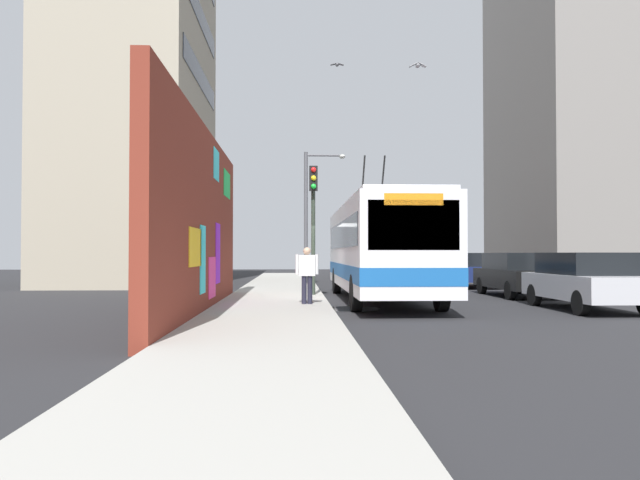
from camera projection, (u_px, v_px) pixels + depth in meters
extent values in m
plane|color=#232326|center=(324.00, 300.00, 20.41)|extent=(80.00, 80.00, 0.00)
cube|color=#9E9B93|center=(276.00, 298.00, 20.35)|extent=(48.00, 3.20, 0.15)
cube|color=maroon|center=(202.00, 222.00, 15.72)|extent=(12.77, 0.30, 4.74)
cube|color=#33D8E5|center=(203.00, 259.00, 14.77)|extent=(0.84, 0.02, 1.64)
cube|color=#8C19D8|center=(218.00, 253.00, 17.69)|extent=(0.94, 0.02, 1.72)
cube|color=yellow|center=(195.00, 247.00, 13.66)|extent=(1.62, 0.02, 0.86)
cube|color=#33D8E5|center=(216.00, 165.00, 17.33)|extent=(1.13, 0.02, 0.86)
cube|color=#F2338C|center=(212.00, 277.00, 16.46)|extent=(1.32, 0.02, 1.09)
cube|color=green|center=(227.00, 184.00, 20.05)|extent=(1.79, 0.02, 0.84)
cube|color=#9E937F|center=(138.00, 90.00, 32.23)|extent=(12.23, 6.52, 20.22)
cube|color=black|center=(200.00, 199.00, 32.24)|extent=(10.40, 0.04, 1.10)
cube|color=black|center=(201.00, 138.00, 32.31)|extent=(10.40, 0.04, 1.10)
cube|color=black|center=(201.00, 78.00, 32.38)|extent=(10.40, 0.04, 1.10)
cube|color=black|center=(201.00, 18.00, 32.45)|extent=(10.40, 0.04, 1.10)
cube|color=gray|center=(588.00, 101.00, 37.67)|extent=(12.09, 9.29, 21.74)
cube|color=silver|center=(379.00, 247.00, 20.22)|extent=(11.74, 2.54, 2.63)
cube|color=silver|center=(379.00, 205.00, 20.25)|extent=(11.27, 2.34, 0.12)
cube|color=#1959A5|center=(379.00, 270.00, 20.21)|extent=(11.76, 2.56, 0.44)
cube|color=black|center=(414.00, 225.00, 14.39)|extent=(0.04, 2.16, 1.18)
cube|color=black|center=(379.00, 235.00, 20.23)|extent=(10.80, 2.57, 0.84)
cube|color=orange|center=(414.00, 199.00, 14.41)|extent=(0.06, 1.40, 0.28)
cylinder|color=black|center=(382.00, 186.00, 22.05)|extent=(1.43, 0.06, 2.00)
cylinder|color=black|center=(363.00, 186.00, 22.02)|extent=(1.43, 0.06, 2.00)
cylinder|color=black|center=(441.00, 293.00, 16.49)|extent=(1.00, 0.28, 1.00)
cylinder|color=black|center=(356.00, 293.00, 16.39)|extent=(1.00, 0.28, 1.00)
cylinder|color=black|center=(395.00, 280.00, 24.00)|extent=(1.00, 0.28, 1.00)
cylinder|color=black|center=(337.00, 281.00, 23.90)|extent=(1.00, 0.28, 1.00)
cube|color=#B7B7BC|center=(586.00, 286.00, 16.88)|extent=(4.50, 1.89, 0.66)
cube|color=black|center=(584.00, 263.00, 16.98)|extent=(2.70, 1.70, 0.60)
cylinder|color=black|center=(581.00, 303.00, 15.35)|extent=(0.64, 0.22, 0.64)
cylinder|color=black|center=(590.00, 295.00, 18.39)|extent=(0.64, 0.22, 0.64)
cylinder|color=black|center=(534.00, 295.00, 18.32)|extent=(0.64, 0.22, 0.64)
cube|color=black|center=(516.00, 279.00, 22.17)|extent=(4.75, 1.74, 0.66)
cube|color=black|center=(515.00, 261.00, 22.28)|extent=(2.85, 1.57, 0.60)
cylinder|color=black|center=(556.00, 290.00, 20.63)|extent=(0.64, 0.22, 0.64)
cylinder|color=black|center=(510.00, 290.00, 20.57)|extent=(0.64, 0.22, 0.64)
cylinder|color=black|center=(521.00, 285.00, 23.76)|extent=(0.64, 0.22, 0.64)
cylinder|color=black|center=(482.00, 286.00, 23.70)|extent=(0.64, 0.22, 0.64)
cube|color=navy|center=(469.00, 273.00, 28.18)|extent=(4.37, 1.93, 0.66)
cube|color=black|center=(468.00, 259.00, 28.28)|extent=(2.62, 1.73, 0.60)
cylinder|color=black|center=(498.00, 282.00, 26.77)|extent=(0.64, 0.22, 0.64)
cylinder|color=black|center=(459.00, 282.00, 26.70)|extent=(0.64, 0.22, 0.64)
cylinder|color=black|center=(478.00, 279.00, 29.65)|extent=(0.64, 0.22, 0.64)
cylinder|color=black|center=(443.00, 279.00, 29.58)|extent=(0.64, 0.22, 0.64)
cube|color=#B21E19|center=(438.00, 270.00, 34.36)|extent=(4.40, 1.91, 0.66)
cube|color=black|center=(437.00, 258.00, 34.46)|extent=(2.64, 1.72, 0.60)
cylinder|color=black|center=(460.00, 277.00, 32.93)|extent=(0.64, 0.22, 0.64)
cylinder|color=black|center=(428.00, 277.00, 32.86)|extent=(0.64, 0.22, 0.64)
cylinder|color=black|center=(446.00, 275.00, 35.84)|extent=(0.64, 0.22, 0.64)
cylinder|color=black|center=(417.00, 275.00, 35.76)|extent=(0.64, 0.22, 0.64)
cylinder|color=#1E1E2D|center=(310.00, 290.00, 17.15)|extent=(0.14, 0.14, 0.78)
cylinder|color=#1E1E2D|center=(304.00, 290.00, 17.14)|extent=(0.14, 0.14, 0.78)
cube|color=silver|center=(307.00, 265.00, 17.16)|extent=(0.22, 0.46, 0.59)
cylinder|color=silver|center=(317.00, 264.00, 17.17)|extent=(0.09, 0.09, 0.56)
cylinder|color=silver|center=(297.00, 264.00, 17.15)|extent=(0.09, 0.09, 0.56)
sphere|color=tan|center=(307.00, 251.00, 17.17)|extent=(0.21, 0.21, 0.21)
cylinder|color=#2D382D|center=(313.00, 230.00, 20.98)|extent=(0.14, 0.14, 4.39)
cube|color=black|center=(313.00, 178.00, 20.80)|extent=(0.20, 0.28, 0.84)
sphere|color=red|center=(314.00, 170.00, 20.69)|extent=(0.18, 0.18, 0.18)
sphere|color=yellow|center=(314.00, 178.00, 20.69)|extent=(0.18, 0.18, 0.18)
sphere|color=green|center=(314.00, 186.00, 20.68)|extent=(0.18, 0.18, 0.18)
cylinder|color=#4C4C51|center=(306.00, 218.00, 29.10)|extent=(0.18, 0.18, 6.21)
cylinder|color=#4C4C51|center=(324.00, 155.00, 29.20)|extent=(0.10, 1.73, 0.10)
ellipsoid|color=silver|center=(342.00, 157.00, 29.24)|extent=(0.44, 0.28, 0.20)
ellipsoid|color=slate|center=(337.00, 65.00, 25.76)|extent=(0.32, 0.14, 0.12)
cube|color=slate|center=(340.00, 64.00, 25.76)|extent=(0.20, 0.28, 0.09)
cube|color=slate|center=(334.00, 64.00, 25.75)|extent=(0.20, 0.28, 0.09)
ellipsoid|color=gray|center=(418.00, 66.00, 19.76)|extent=(0.32, 0.14, 0.12)
cube|color=gray|center=(422.00, 65.00, 19.77)|extent=(0.20, 0.26, 0.14)
cube|color=gray|center=(413.00, 65.00, 19.76)|extent=(0.20, 0.26, 0.14)
cylinder|color=black|center=(351.00, 309.00, 17.25)|extent=(1.69, 1.69, 0.00)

